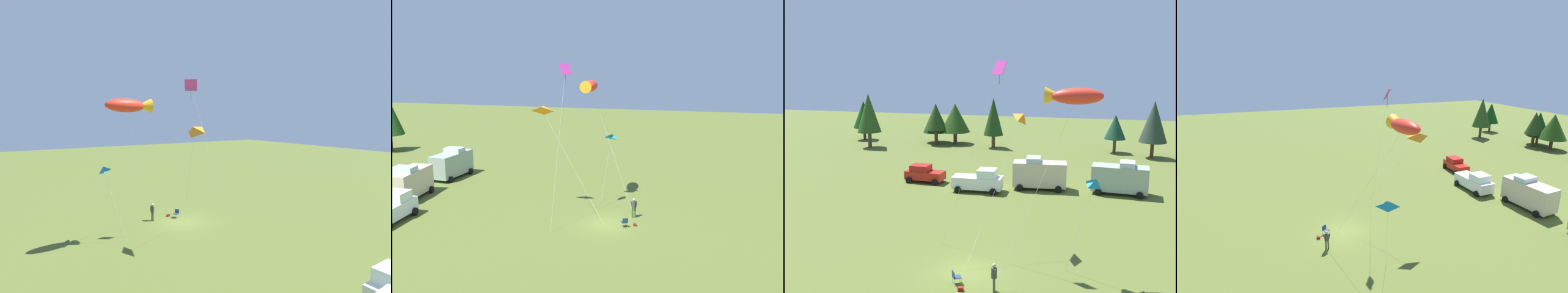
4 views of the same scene
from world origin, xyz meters
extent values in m
plane|color=#546228|center=(0.00, 0.00, 0.00)|extent=(160.00, 160.00, 0.00)
cylinder|color=#40562F|center=(2.20, -1.83, 0.42)|extent=(0.14, 0.14, 0.85)
cylinder|color=#40562F|center=(2.25, -2.05, 0.42)|extent=(0.14, 0.14, 0.85)
cylinder|color=#373D37|center=(2.23, -1.94, 1.16)|extent=(0.40, 0.40, 0.62)
sphere|color=tan|center=(2.23, -1.94, 1.62)|extent=(0.24, 0.24, 0.24)
cylinder|color=#373D37|center=(2.25, -1.73, 1.19)|extent=(0.13, 0.22, 0.56)
cylinder|color=#373D37|center=(2.32, -2.12, 1.19)|extent=(0.11, 0.13, 0.55)
cube|color=navy|center=(-0.13, -1.51, 0.42)|extent=(0.66, 0.66, 0.04)
cube|color=navy|center=(-0.32, -1.63, 0.62)|extent=(0.29, 0.43, 0.40)
cylinder|color=#A5A8AD|center=(-0.07, -1.22, 0.21)|extent=(0.03, 0.03, 0.42)
cylinder|color=#A5A8AD|center=(0.15, -1.58, 0.21)|extent=(0.03, 0.03, 0.42)
cylinder|color=#A5A8AD|center=(-0.42, -1.45, 0.21)|extent=(0.03, 0.03, 0.42)
cylinder|color=#A5A8AD|center=(-0.20, -1.80, 0.21)|extent=(0.03, 0.03, 0.42)
cube|color=#A3170E|center=(0.33, -2.31, 0.11)|extent=(0.35, 0.26, 0.22)
ellipsoid|color=red|center=(6.36, 2.91, 10.98)|extent=(3.32, 1.59, 1.06)
cone|color=#F9AB1F|center=(4.93, 2.91, 10.98)|extent=(1.11, 1.09, 1.09)
sphere|color=yellow|center=(7.24, 3.24, 11.10)|extent=(0.27, 0.27, 0.27)
cylinder|color=silver|center=(4.28, 0.45, 5.49)|extent=(4.18, 4.93, 10.98)
cylinder|color=#4C3823|center=(2.20, -2.00, 0.00)|extent=(0.04, 0.04, 0.01)
pyramid|color=teal|center=(7.67, 1.15, 6.06)|extent=(1.22, 1.43, 0.65)
cylinder|color=silver|center=(6.81, 1.49, 2.93)|extent=(1.60, 0.64, 5.86)
cylinder|color=#4C3823|center=(6.02, 1.80, 0.00)|extent=(0.04, 0.04, 0.01)
pyramid|color=orange|center=(2.57, 6.23, 9.16)|extent=(1.11, 1.56, 0.97)
cylinder|color=silver|center=(1.13, 3.20, 4.48)|extent=(2.57, 6.06, 8.96)
cylinder|color=#4C3823|center=(-0.14, 0.18, 0.00)|extent=(0.04, 0.04, 0.01)
cube|color=#CF37A2|center=(1.26, 3.81, 12.67)|extent=(1.08, 0.96, 0.89)
cylinder|color=green|center=(1.26, 3.81, 12.08)|extent=(0.04, 0.04, 0.98)
cylinder|color=silver|center=(-0.81, 3.85, 6.34)|extent=(4.17, 0.10, 12.67)
cylinder|color=#4C3823|center=(-2.89, 3.90, 0.00)|extent=(0.04, 0.04, 0.01)
camera|label=1|loc=(13.88, 24.94, 10.11)|focal=28.00mm
camera|label=2|loc=(-35.02, -7.34, 13.86)|focal=42.00mm
camera|label=3|loc=(7.30, -25.76, 13.19)|focal=42.00mm
camera|label=4|loc=(24.49, -6.35, 15.14)|focal=28.00mm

